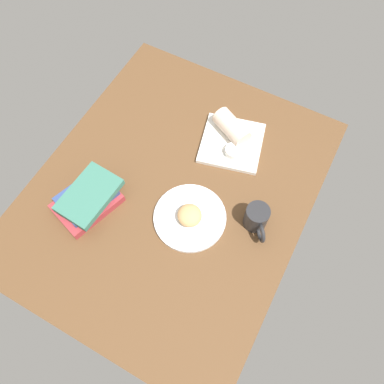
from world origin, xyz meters
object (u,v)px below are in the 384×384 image
at_px(breakfast_wrap, 232,127).
at_px(book_stack, 88,199).
at_px(scone_pastry, 190,215).
at_px(square_plate, 232,143).
at_px(sauce_cup, 233,151).
at_px(coffee_mug, 257,218).
at_px(round_plate, 190,217).

distance_m(breakfast_wrap, book_stack, 0.56).
xyz_separation_m(scone_pastry, square_plate, (-0.33, -0.01, -0.03)).
bearing_deg(sauce_cup, scone_pastry, -3.58).
height_order(square_plate, coffee_mug, coffee_mug).
distance_m(scone_pastry, book_stack, 0.34).
bearing_deg(scone_pastry, sauce_cup, 176.42).
xyz_separation_m(square_plate, sauce_cup, (0.04, 0.02, 0.02)).
bearing_deg(coffee_mug, square_plate, -140.44).
height_order(square_plate, sauce_cup, sauce_cup).
bearing_deg(square_plate, sauce_cup, 30.79).
height_order(breakfast_wrap, book_stack, breakfast_wrap).
relative_size(square_plate, book_stack, 0.90).
height_order(round_plate, coffee_mug, coffee_mug).
distance_m(round_plate, scone_pastry, 0.03).
height_order(square_plate, book_stack, book_stack).
distance_m(scone_pastry, coffee_mug, 0.21).
bearing_deg(round_plate, sauce_cup, 176.06).
xyz_separation_m(round_plate, book_stack, (0.11, -0.32, 0.03)).
relative_size(square_plate, sauce_cup, 3.60).
height_order(book_stack, coffee_mug, coffee_mug).
height_order(sauce_cup, book_stack, book_stack).
xyz_separation_m(sauce_cup, breakfast_wrap, (-0.07, -0.04, 0.02)).
bearing_deg(coffee_mug, breakfast_wrap, -141.40).
xyz_separation_m(sauce_cup, book_stack, (0.40, -0.34, 0.01)).
bearing_deg(book_stack, sauce_cup, 139.56).
relative_size(scone_pastry, sauce_cup, 1.35).
height_order(square_plate, breakfast_wrap, breakfast_wrap).
relative_size(scone_pastry, breakfast_wrap, 0.57).
bearing_deg(scone_pastry, breakfast_wrap, -175.88).
distance_m(sauce_cup, coffee_mug, 0.27).
bearing_deg(square_plate, coffee_mug, 39.56).
distance_m(square_plate, book_stack, 0.54).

